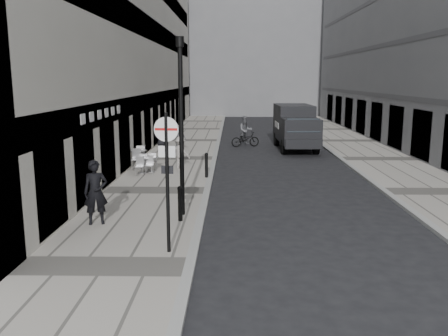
# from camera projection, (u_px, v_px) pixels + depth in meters

# --- Properties ---
(ground) EXTENTS (120.00, 120.00, 0.00)m
(ground) POSITION_uv_depth(u_px,v_px,m) (176.00, 332.00, 8.42)
(ground) COLOR black
(ground) RESTS_ON ground
(sidewalk) EXTENTS (4.00, 60.00, 0.12)m
(sidewalk) POSITION_uv_depth(u_px,v_px,m) (178.00, 159.00, 26.13)
(sidewalk) COLOR gray
(sidewalk) RESTS_ON ground
(far_sidewalk) EXTENTS (4.00, 60.00, 0.12)m
(far_sidewalk) POSITION_uv_depth(u_px,v_px,m) (378.00, 160.00, 25.93)
(far_sidewalk) COLOR gray
(far_sidewalk) RESTS_ON ground
(building_left) EXTENTS (4.00, 45.00, 18.00)m
(building_left) POSITION_uv_depth(u_px,v_px,m) (126.00, 7.00, 30.92)
(building_left) COLOR beige
(building_left) RESTS_ON ground
(building_far) EXTENTS (24.00, 16.00, 22.00)m
(building_far) POSITION_uv_depth(u_px,v_px,m) (237.00, 27.00, 61.36)
(building_far) COLOR slate
(building_far) RESTS_ON ground
(walking_man) EXTENTS (0.81, 0.65, 1.94)m
(walking_man) POSITION_uv_depth(u_px,v_px,m) (96.00, 192.00, 14.13)
(walking_man) COLOR black
(walking_man) RESTS_ON sidewalk
(sign_post) EXTENTS (0.60, 0.12, 3.51)m
(sign_post) POSITION_uv_depth(u_px,v_px,m) (167.00, 164.00, 11.58)
(sign_post) COLOR black
(sign_post) RESTS_ON sidewalk
(lamppost) EXTENTS (0.25, 0.25, 5.56)m
(lamppost) POSITION_uv_depth(u_px,v_px,m) (181.00, 118.00, 14.71)
(lamppost) COLOR black
(lamppost) RESTS_ON sidewalk
(bollard_near) EXTENTS (0.14, 0.14, 1.02)m
(bollard_near) POSITION_uv_depth(u_px,v_px,m) (180.00, 205.00, 14.51)
(bollard_near) COLOR black
(bollard_near) RESTS_ON sidewalk
(bollard_far) EXTENTS (0.14, 0.14, 1.03)m
(bollard_far) POSITION_uv_depth(u_px,v_px,m) (206.00, 166.00, 20.91)
(bollard_far) COLOR black
(bollard_far) RESTS_ON sidewalk
(panel_van) EXTENTS (2.35, 5.95, 2.77)m
(panel_van) POSITION_uv_depth(u_px,v_px,m) (295.00, 125.00, 29.87)
(panel_van) COLOR black
(panel_van) RESTS_ON ground
(cyclist) EXTENTS (1.97, 1.09, 2.01)m
(cyclist) POSITION_uv_depth(u_px,v_px,m) (245.00, 135.00, 31.14)
(cyclist) COLOR black
(cyclist) RESTS_ON ground
(pedestrian_a) EXTENTS (0.93, 0.44, 1.56)m
(pedestrian_a) POSITION_uv_depth(u_px,v_px,m) (179.00, 139.00, 27.96)
(pedestrian_a) COLOR #56565B
(pedestrian_a) RESTS_ON sidewalk
(pedestrian_b) EXTENTS (1.15, 0.93, 1.55)m
(pedestrian_b) POSITION_uv_depth(u_px,v_px,m) (180.00, 152.00, 23.02)
(pedestrian_b) COLOR gray
(pedestrian_b) RESTS_ON sidewalk
(pedestrian_c) EXTENTS (0.88, 0.72, 1.54)m
(pedestrian_c) POSITION_uv_depth(u_px,v_px,m) (161.00, 134.00, 30.50)
(pedestrian_c) COLOR black
(pedestrian_c) RESTS_ON sidewalk
(cafe_table_near) EXTENTS (0.64, 1.45, 0.83)m
(cafe_table_near) POSITION_uv_depth(u_px,v_px,m) (151.00, 163.00, 22.16)
(cafe_table_near) COLOR silver
(cafe_table_near) RESTS_ON sidewalk
(cafe_table_mid) EXTENTS (0.66, 1.49, 0.85)m
(cafe_table_mid) POSITION_uv_depth(u_px,v_px,m) (142.00, 164.00, 21.80)
(cafe_table_mid) COLOR #AFAFB2
(cafe_table_mid) RESTS_ON sidewalk
(cafe_table_far) EXTENTS (0.78, 1.77, 1.01)m
(cafe_table_far) POSITION_uv_depth(u_px,v_px,m) (139.00, 157.00, 23.26)
(cafe_table_far) COLOR #ABABAD
(cafe_table_far) RESTS_ON sidewalk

